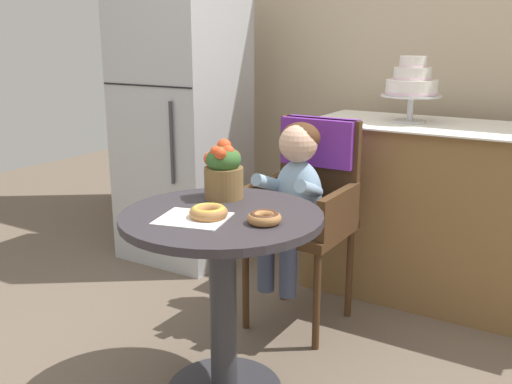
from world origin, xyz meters
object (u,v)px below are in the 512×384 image
Objects in this scene: wicker_chair at (310,188)px; flower_vase at (224,170)px; seated_child at (295,187)px; tiered_cake_stand at (412,83)px; refrigerator at (182,118)px; donut_mid at (208,212)px; cafe_table at (223,269)px; donut_front at (264,217)px.

wicker_chair is 0.61m from flower_vase.
flower_vase is at bearing -96.33° from wicker_chair.
tiered_cake_stand is (0.28, 0.71, 0.42)m from seated_child.
refrigerator is (-0.94, 0.93, 0.02)m from flower_vase.
refrigerator reaches higher than seated_child.
refrigerator is (-1.04, 1.17, 0.11)m from donut_mid.
cafe_table is at bearing -101.13° from tiered_cake_stand.
tiered_cake_stand is at bearing 79.21° from donut_mid.
tiered_cake_stand is at bearing 72.13° from flower_vase.
wicker_chair is at bearing -116.94° from tiered_cake_stand.
cafe_table is 0.99× the size of seated_child.
tiered_cake_stand is at bearing 78.87° from cafe_table.
tiered_cake_stand is (0.36, 1.13, 0.26)m from flower_vase.
donut_mid is (-0.01, -0.07, 0.23)m from cafe_table.
cafe_table is at bearing -87.73° from seated_child.
cafe_table is 0.38m from flower_vase.
refrigerator is at bearing 131.76° from donut_mid.
donut_mid is at bearing -86.76° from wicker_chair.
flower_vase is (-0.11, 0.17, 0.32)m from cafe_table.
donut_front is 0.20m from donut_mid.
refrigerator is (-1.03, 0.51, 0.17)m from seated_child.
donut_mid reaches higher than donut_front.
wicker_chair is 8.28× the size of donut_front.
wicker_chair reaches higher than donut_front.
seated_child is 0.46m from flower_vase.
flower_vase reaches higher than donut_front.
donut_front is 0.07× the size of refrigerator.
donut_mid is 1.44m from tiered_cake_stand.
wicker_chair is 7.17× the size of donut_mid.
seated_child reaches higher than cafe_table.
wicker_chair is 1.10m from refrigerator.
refrigerator reaches higher than donut_front.
donut_mid is at bearing -100.79° from tiered_cake_stand.
wicker_chair is 1.31× the size of seated_child.
flower_vase is at bearing 112.97° from donut_mid.
flower_vase is at bearing -101.27° from seated_child.
refrigerator is at bearing 137.84° from donut_front.
seated_child is 0.67m from donut_mid.
donut_mid reaches higher than cafe_table.
donut_front is at bearing -33.05° from flower_vase.
wicker_chair is at bearing 91.80° from cafe_table.
cafe_table is 0.30m from donut_front.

